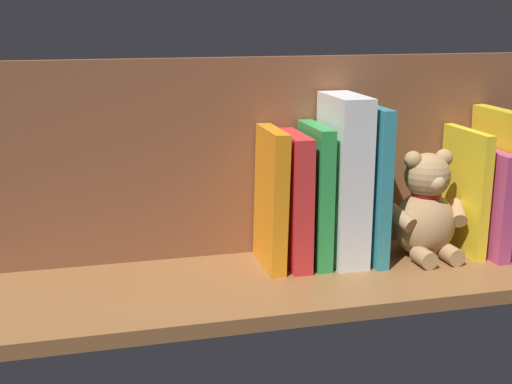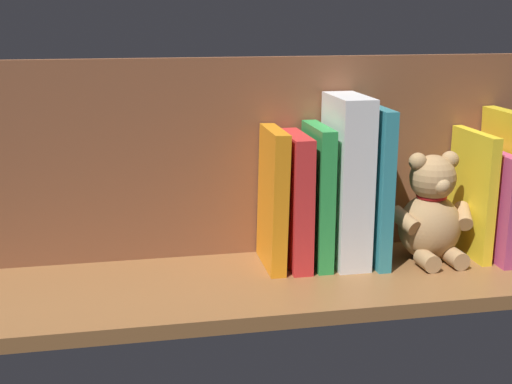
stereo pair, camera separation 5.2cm
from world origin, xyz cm
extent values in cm
cube|color=brown|center=(0.00, 0.00, -1.10)|extent=(100.64, 28.12, 2.20)
cube|color=brown|center=(0.00, -11.81, 16.32)|extent=(100.64, 1.50, 32.63)
cube|color=yellow|center=(-43.12, -3.00, 11.97)|extent=(2.95, 15.31, 24.01)
cube|color=#B23F72|center=(-40.06, -2.85, 8.88)|extent=(2.23, 15.61, 17.76)
cube|color=yellow|center=(-37.22, -3.94, 10.39)|extent=(1.69, 13.44, 20.78)
ellipsoid|color=tan|center=(-29.55, -2.77, 5.45)|extent=(10.75, 9.71, 10.89)
sphere|color=tan|center=(-29.55, -2.77, 13.70)|extent=(7.49, 7.49, 7.49)
sphere|color=tan|center=(-32.35, -2.90, 16.51)|extent=(2.89, 2.89, 2.89)
sphere|color=tan|center=(-26.74, -2.65, 16.51)|extent=(2.89, 2.89, 2.89)
sphere|color=tan|center=(-29.69, 0.41, 13.14)|extent=(2.89, 2.89, 2.89)
cylinder|color=tan|center=(-34.78, -1.64, 7.35)|extent=(4.04, 5.87, 4.03)
cylinder|color=tan|center=(-24.44, -1.19, 7.35)|extent=(4.41, 5.92, 4.03)
cylinder|color=tan|center=(-32.20, 1.74, 1.45)|extent=(3.07, 4.21, 2.89)
cylinder|color=tan|center=(-27.30, 1.96, 1.45)|extent=(3.07, 4.21, 2.89)
torus|color=red|center=(-29.55, -2.77, 10.72)|extent=(5.18, 5.18, 0.85)
cube|color=teal|center=(-20.04, -4.05, 12.64)|extent=(2.05, 13.21, 25.28)
cube|color=silver|center=(-15.54, -4.35, 13.53)|extent=(5.20, 12.41, 27.06)
cube|color=green|center=(-10.86, -4.60, 11.24)|extent=(2.42, 12.12, 22.47)
cube|color=red|center=(-7.23, -4.55, 10.63)|extent=(3.10, 12.22, 21.26)
cube|color=orange|center=(-3.59, -4.66, 11.07)|extent=(2.98, 11.99, 22.19)
camera|label=1|loc=(23.68, 94.89, 39.66)|focal=47.68mm
camera|label=2|loc=(18.57, 96.02, 39.66)|focal=47.68mm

